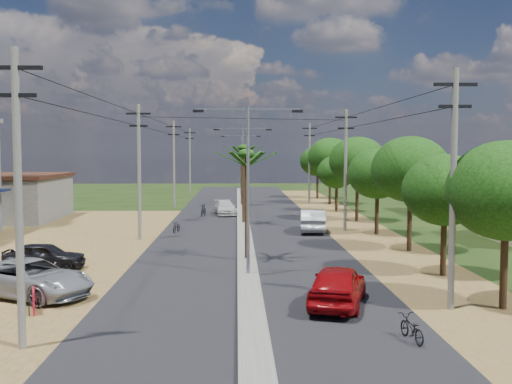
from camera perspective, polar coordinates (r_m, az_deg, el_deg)
The scene contains 35 objects.
ground at distance 28.52m, azimuth -0.76°, elevation -8.13°, with size 160.00×160.00×0.00m, color black.
road at distance 43.30m, azimuth -1.14°, elevation -3.93°, with size 12.00×110.00×0.04m, color black.
median at distance 46.26m, azimuth -1.18°, elevation -3.33°, with size 1.00×90.00×0.18m, color #605E56.
dirt_shoulder_east at distance 44.22m, azimuth 9.97°, elevation -3.83°, with size 5.00×90.00×0.03m, color brown.
house_east_far at distance 59.99m, azimuth 19.19°, elevation 0.34°, with size 7.60×7.50×4.60m.
tree_east_a at distance 24.11m, azimuth 22.73°, elevation 0.11°, with size 4.40×4.40×6.37m.
tree_east_b at distance 29.62m, azimuth 17.53°, elevation 0.17°, with size 4.00×4.00×5.83m.
tree_east_c at distance 36.36m, azimuth 14.50°, elevation 2.09°, with size 4.60×4.60×6.83m.
tree_east_d at distance 43.07m, azimuth 11.48°, elevation 1.72°, with size 4.20×4.20×6.13m.
tree_east_e at distance 50.90m, azimuth 9.64°, elevation 2.93°, with size 4.80×4.80×7.14m.
tree_east_f at distance 58.73m, azimuth 7.69°, elevation 1.91°, with size 3.80×3.80×5.52m.
tree_east_g at distance 66.69m, azimuth 7.07°, elevation 3.32°, with size 5.00×5.00×7.38m.
tree_east_h at distance 74.57m, azimuth 5.89°, elevation 2.94°, with size 4.40×4.40×6.52m.
palm_median_near at distance 31.89m, azimuth -0.90°, elevation 3.18°, with size 2.00×2.00×6.15m.
palm_median_mid at distance 47.88m, azimuth -1.22°, elevation 3.89°, with size 2.00×2.00×6.55m.
palm_median_far at distance 63.88m, azimuth -1.38°, elevation 3.34°, with size 2.00×2.00×5.85m.
streetlight_near at distance 27.91m, azimuth -0.77°, elevation 1.52°, with size 5.10×0.18×8.00m.
streetlight_mid at distance 52.89m, azimuth -1.28°, elevation 2.69°, with size 5.10×0.18×8.00m.
streetlight_far at distance 77.89m, azimuth -1.46°, elevation 3.11°, with size 5.10×0.18×8.00m.
utility_pole_w_a at distance 19.05m, azimuth -21.71°, elevation -0.00°, with size 1.60×0.24×9.00m.
utility_pole_w_b at distance 40.42m, azimuth -11.07°, elevation 2.17°, with size 1.60×0.24×9.00m.
utility_pole_w_c at distance 62.23m, azimuth -7.83°, elevation 2.82°, with size 1.60×0.24×9.00m.
utility_pole_w_d at distance 83.14m, azimuth -6.32°, elevation 3.12°, with size 1.60×0.24×9.00m.
utility_pole_e_a at distance 23.34m, azimuth 18.27°, elevation 0.76°, with size 1.60×0.24×9.00m.
utility_pole_e_b at distance 44.62m, azimuth 8.52°, elevation 2.37°, with size 1.60×0.24×9.00m.
utility_pole_e_c at distance 66.38m, azimuth 5.11°, elevation 2.92°, with size 1.60×0.24×9.00m.
car_red_near at distance 23.34m, azimuth 7.79°, elevation -8.88°, with size 1.90×4.73×1.61m, color maroon.
car_silver_mid at distance 43.95m, azimuth 5.40°, elevation -2.77°, with size 1.74×5.00×1.65m, color gray.
car_white_far at distance 55.28m, azimuth -2.96°, elevation -1.56°, with size 1.79×4.41×1.28m, color #B3B3AF.
car_parked_silver at distance 26.20m, azimuth -20.73°, elevation -7.77°, with size 2.53×5.49×1.53m, color gray.
car_parked_dark at distance 31.89m, azimuth -19.49°, elevation -5.82°, with size 1.60×3.98×1.36m, color black.
moto_rider_east at distance 19.76m, azimuth 14.59°, elevation -12.56°, with size 0.54×1.55×0.81m, color black.
moto_rider_west_a at distance 43.85m, azimuth -7.58°, elevation -3.34°, with size 0.55×1.59×0.83m, color black.
moto_rider_west_b at distance 54.30m, azimuth -5.03°, elevation -1.76°, with size 0.53×1.87×1.12m, color black.
roadside_sign at distance 23.78m, azimuth -20.42°, elevation -9.74°, with size 0.42×1.05×0.90m.
Camera 1 is at (-0.52, -27.88, 5.99)m, focal length 42.00 mm.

